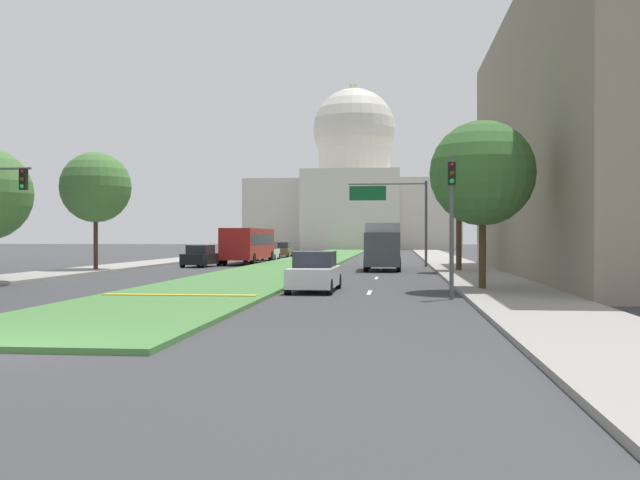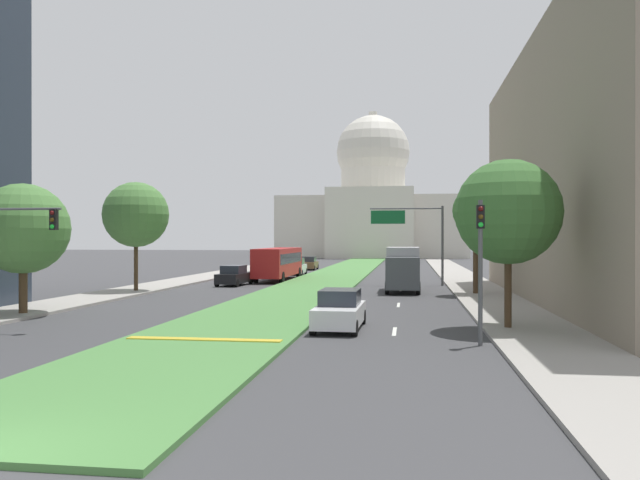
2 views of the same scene
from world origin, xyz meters
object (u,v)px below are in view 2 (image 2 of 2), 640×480
Objects in this scene: overhead_guide_sign at (414,228)px; city_bus at (278,261)px; street_tree_left_mid at (136,215)px; sedan_distant at (296,267)px; street_tree_right_mid at (476,212)px; capitol_building at (373,205)px; sedan_lead_stopped at (340,311)px; sedan_midblock at (234,276)px; sedan_far_horizon at (309,264)px; traffic_light_near_right at (480,253)px; street_tree_right_near at (508,212)px; box_truck_delivery at (403,268)px; street_tree_left_near at (23,229)px; traffic_light_near_left at (8,239)px.

overhead_guide_sign is 0.59× the size of city_bus.
sedan_distant is at bearing 72.33° from street_tree_left_mid.
capitol_building is at bearing 97.70° from street_tree_right_mid.
city_bus is at bearing 63.09° from street_tree_left_mid.
sedan_lead_stopped reaches higher than sedan_midblock.
sedan_far_horizon is (-16.63, 32.98, -4.87)m from street_tree_right_mid.
traffic_light_near_right is at bearing -84.75° from capitol_building.
street_tree_right_near is (3.61, -25.00, 0.26)m from overhead_guide_sign.
sedan_far_horizon is 0.68× the size of box_truck_delivery.
street_tree_left_mid is at bearing 138.40° from traffic_light_near_right.
street_tree_right_mid is 1.60× the size of sedan_midblock.
box_truck_delivery is (13.72, -4.09, 0.90)m from sedan_midblock.
street_tree_left_mid is (-21.69, 19.26, 2.21)m from traffic_light_near_right.
capitol_building is 4.85× the size of street_tree_left_mid.
sedan_midblock is at bearing 160.69° from street_tree_right_mid.
capitol_building reaches higher than sedan_distant.
box_truck_delivery is at bearing 42.56° from street_tree_left_near.
sedan_lead_stopped is at bearing -79.47° from sedan_far_horizon.
traffic_light_near_left is 0.73× the size of street_tree_right_near.
street_tree_right_near is 29.53m from sedan_midblock.
traffic_light_near_left is 20.78m from street_tree_right_near.
street_tree_left_near is (-19.36, -23.20, -0.36)m from overhead_guide_sign.
sedan_far_horizon is (-0.38, 10.84, -0.06)m from sedan_distant.
street_tree_left_mid is 24.76m from sedan_distant.
sedan_lead_stopped reaches higher than sedan_far_horizon.
traffic_light_near_right is 1.15× the size of sedan_midblock.
street_tree_right_near is at bearing 4.17° from sedan_lead_stopped.
traffic_light_near_left reaches higher than sedan_distant.
traffic_light_near_right is 22.20m from street_tree_left_near.
sedan_distant is 0.38× the size of city_bus.
street_tree_left_near is at bearing -129.85° from overhead_guide_sign.
city_bus is at bearing -89.20° from sedan_far_horizon.
capitol_building is at bearing 94.68° from box_truck_delivery.
capitol_building is at bearing 83.58° from street_tree_left_near.
capitol_building is at bearing 86.54° from city_bus.
capitol_building is 108.72m from traffic_light_near_right.
sedan_midblock is (-14.59, -2.13, -3.89)m from overhead_guide_sign.
street_tree_left_mid reaches higher than traffic_light_near_left.
sedan_lead_stopped is at bearing 10.07° from traffic_light_near_left.
sedan_midblock is (-16.65, 26.80, -2.54)m from traffic_light_near_right.
street_tree_right_near is at bearing -76.59° from box_truck_delivery.
sedan_lead_stopped is at bearing -113.56° from street_tree_right_mid.
city_bus is (-8.99, 30.18, 0.98)m from sedan_lead_stopped.
sedan_distant is at bearing 102.84° from sedan_lead_stopped.
traffic_light_near_right is 31.65m from sedan_midblock.
traffic_light_near_left is 1.00× the size of traffic_light_near_right.
city_bus is at bearing 136.53° from box_truck_delivery.
street_tree_right_near reaches higher than city_bus.
street_tree_right_near reaches higher than sedan_lead_stopped.
traffic_light_near_right is at bearing -41.60° from street_tree_left_mid.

